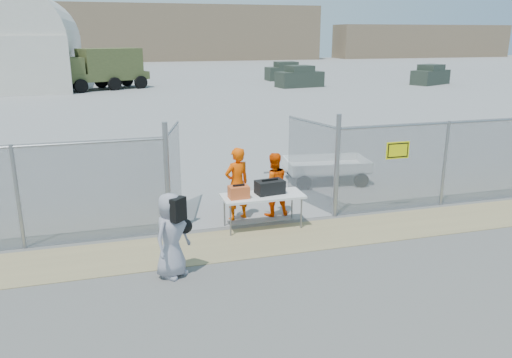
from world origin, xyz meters
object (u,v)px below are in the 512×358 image
object	(u,v)px
folding_table	(263,211)
security_worker_left	(237,184)
utility_trailer	(326,170)
visitor	(171,235)
security_worker_right	(273,184)

from	to	relation	value
folding_table	security_worker_left	bearing A→B (deg)	121.63
utility_trailer	folding_table	bearing A→B (deg)	-127.04
folding_table	security_worker_left	world-z (taller)	security_worker_left
visitor	utility_trailer	size ratio (longest dim) A/B	0.51
security_worker_left	visitor	size ratio (longest dim) A/B	1.11
folding_table	security_worker_left	distance (m)	0.95
visitor	utility_trailer	xyz separation A→B (m)	(5.15, 4.81, -0.42)
utility_trailer	visitor	bearing A→B (deg)	-130.06
visitor	utility_trailer	distance (m)	7.06
folding_table	visitor	world-z (taller)	visitor
security_worker_right	visitor	size ratio (longest dim) A/B	0.99
security_worker_left	folding_table	bearing A→B (deg)	103.70
security_worker_left	visitor	world-z (taller)	security_worker_left
security_worker_right	visitor	distance (m)	3.74
security_worker_left	security_worker_right	bearing A→B (deg)	164.01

